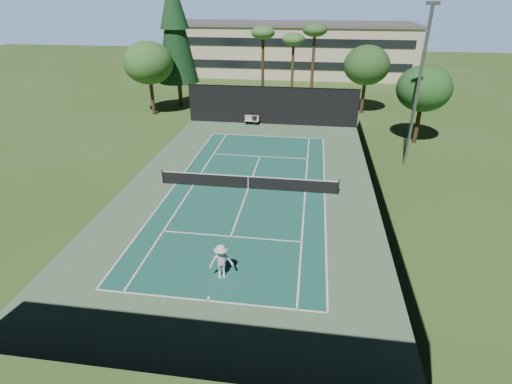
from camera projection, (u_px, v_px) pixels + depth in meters
The scene contains 22 objects.
ground at pixel (248, 189), 28.94m from camera, with size 160.00×160.00×0.00m, color #345620.
apron_slab at pixel (248, 189), 28.93m from camera, with size 18.00×32.00×0.01m, color #517350.
court_surface at pixel (248, 189), 28.93m from camera, with size 10.97×23.77×0.01m, color #1C594C.
court_lines at pixel (248, 189), 28.93m from camera, with size 11.07×23.87×0.01m.
tennis_net at pixel (248, 182), 28.68m from camera, with size 12.90×0.10×1.10m.
fence at pixel (248, 163), 28.09m from camera, with size 18.04×32.05×4.03m.
player at pixel (221, 262), 19.57m from camera, with size 1.21×0.70×1.88m, color silver.
tennis_ball_a at pixel (164, 302), 18.34m from camera, with size 0.07×0.07×0.07m, color #D4E634.
tennis_ball_b at pixel (246, 164), 32.93m from camera, with size 0.06×0.06×0.06m, color #B8CC2E.
tennis_ball_c at pixel (254, 162), 33.33m from camera, with size 0.06×0.06×0.06m, color #D4EF36.
tennis_ball_d at pixel (174, 162), 33.37m from camera, with size 0.06×0.06×0.06m, color #CDF136.
park_bench at pixel (252, 120), 42.67m from camera, with size 1.50×0.45×1.02m.
trash_bin at pixel (254, 120), 42.76m from camera, with size 0.56×0.56×0.95m.
pine_tree at pixel (174, 24), 45.62m from camera, with size 4.80×4.80×15.00m.
palm_a at pixel (263, 36), 46.75m from camera, with size 2.80×2.80×9.32m.
palm_b at pixel (294, 42), 48.45m from camera, with size 2.80×2.80×8.42m.
palm_c at pixel (315, 33), 44.92m from camera, with size 2.80×2.80×9.77m.
decid_tree_a at pixel (367, 65), 44.71m from camera, with size 5.12×5.12×7.62m.
decid_tree_b at pixel (424, 89), 35.51m from camera, with size 4.80×4.80×7.14m.
decid_tree_c at pixel (148, 63), 44.04m from camera, with size 5.44×5.44×8.09m.
campus_building at pixel (291, 48), 67.73m from camera, with size 40.50×12.50×8.30m.
light_pole at pixel (418, 86), 29.84m from camera, with size 0.90×0.25×12.22m.
Camera 1 is at (4.21, -25.63, 12.77)m, focal length 28.00 mm.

